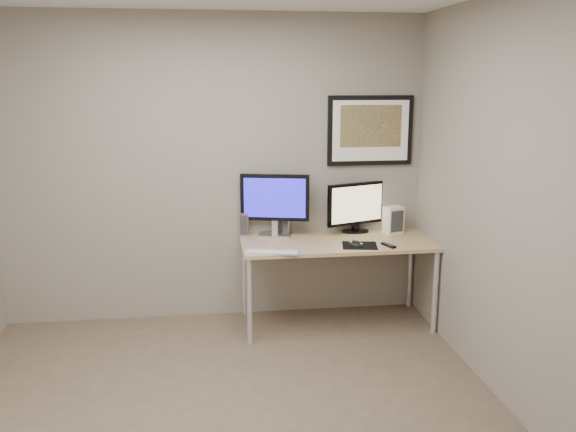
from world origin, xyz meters
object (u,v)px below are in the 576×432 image
(speaker_left, at_px, (245,224))
(desk, at_px, (337,249))
(speaker_right, at_px, (286,225))
(keyboard, at_px, (272,252))
(framed_art, at_px, (370,130))
(monitor_tv, at_px, (356,206))
(fan_unit, at_px, (393,220))
(monitor_large, at_px, (275,202))

(speaker_left, bearing_deg, desk, -2.03)
(speaker_right, distance_m, keyboard, 0.61)
(framed_art, height_order, monitor_tv, framed_art)
(framed_art, bearing_deg, speaker_right, -176.95)
(fan_unit, bearing_deg, speaker_right, 156.83)
(framed_art, xyz_separation_m, speaker_right, (-0.74, -0.04, -0.81))
(desk, bearing_deg, speaker_left, 158.21)
(monitor_large, distance_m, speaker_right, 0.24)
(desk, xyz_separation_m, monitor_large, (-0.49, 0.24, 0.36))
(desk, bearing_deg, framed_art, 43.46)
(monitor_tv, height_order, keyboard, monitor_tv)
(monitor_tv, height_order, fan_unit, monitor_tv)
(speaker_left, relative_size, keyboard, 0.47)
(speaker_left, relative_size, speaker_right, 1.17)
(monitor_tv, xyz_separation_m, speaker_left, (-0.98, 0.03, -0.14))
(speaker_left, xyz_separation_m, speaker_right, (0.36, -0.01, -0.01))
(framed_art, relative_size, speaker_right, 4.36)
(framed_art, relative_size, keyboard, 1.77)
(framed_art, bearing_deg, desk, -136.54)
(desk, relative_size, framed_art, 2.13)
(monitor_large, bearing_deg, fan_unit, 11.02)
(desk, xyz_separation_m, monitor_tv, (0.23, 0.27, 0.30))
(monitor_tv, bearing_deg, keyboard, -165.09)
(framed_art, height_order, monitor_large, framed_art)
(speaker_left, distance_m, keyboard, 0.61)
(monitor_large, xyz_separation_m, speaker_left, (-0.26, 0.06, -0.20))
(monitor_tv, relative_size, keyboard, 1.29)
(monitor_tv, relative_size, fan_unit, 2.29)
(monitor_large, bearing_deg, monitor_tv, 15.70)
(speaker_left, height_order, fan_unit, fan_unit)
(monitor_tv, height_order, speaker_left, monitor_tv)
(monitor_large, height_order, monitor_tv, monitor_large)
(framed_art, distance_m, speaker_left, 1.36)
(speaker_left, bearing_deg, monitor_large, 7.36)
(monitor_large, distance_m, fan_unit, 1.06)
(keyboard, bearing_deg, monitor_tv, 47.77)
(speaker_left, xyz_separation_m, keyboard, (0.17, -0.58, -0.09))
(keyboard, bearing_deg, speaker_left, 119.44)
(monitor_tv, xyz_separation_m, speaker_right, (-0.62, 0.02, -0.15))
(fan_unit, bearing_deg, framed_art, 128.71)
(speaker_left, relative_size, fan_unit, 0.84)
(desk, height_order, monitor_large, monitor_large)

